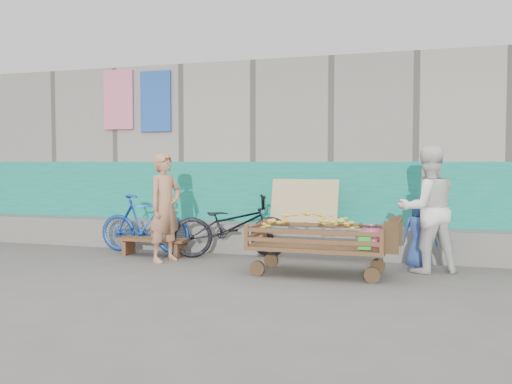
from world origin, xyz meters
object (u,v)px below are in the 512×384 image
(vendor_man, at_px, (165,207))
(banana_cart, at_px, (316,232))
(child, at_px, (420,233))
(bench, at_px, (154,243))
(woman, at_px, (427,209))
(bicycle_dark, at_px, (231,226))
(bicycle_blue, at_px, (145,224))

(vendor_man, bearing_deg, banana_cart, -77.82)
(vendor_man, distance_m, child, 3.47)
(banana_cart, bearing_deg, vendor_man, 173.22)
(bench, bearing_deg, woman, -1.07)
(banana_cart, bearing_deg, woman, 23.70)
(bicycle_dark, bearing_deg, bench, 79.51)
(child, bearing_deg, banana_cart, 36.16)
(child, xyz_separation_m, bicycle_dark, (-2.66, 0.12, -0.01))
(banana_cart, xyz_separation_m, vendor_man, (-2.20, 0.26, 0.23))
(bicycle_blue, bearing_deg, bicycle_dark, -91.72)
(vendor_man, height_order, child, vendor_man)
(vendor_man, height_order, woman, woman)
(bench, height_order, child, child)
(banana_cart, xyz_separation_m, woman, (1.31, 0.58, 0.27))
(bench, relative_size, bicycle_dark, 0.61)
(bench, distance_m, bicycle_blue, 0.46)
(vendor_man, distance_m, bicycle_dark, 1.03)
(child, bearing_deg, bicycle_dark, 0.84)
(bicycle_dark, bearing_deg, woman, -119.69)
(woman, bearing_deg, bicycle_blue, -29.97)
(bicycle_dark, distance_m, bicycle_blue, 1.43)
(child, bearing_deg, bicycle_blue, 1.71)
(woman, xyz_separation_m, bicycle_blue, (-4.18, 0.33, -0.35))
(bench, bearing_deg, bicycle_dark, 12.47)
(banana_cart, relative_size, bench, 1.73)
(child, bearing_deg, bench, 5.38)
(woman, relative_size, bicycle_blue, 1.08)
(woman, height_order, bicycle_blue, woman)
(vendor_man, bearing_deg, bicycle_dark, -30.61)
(bicycle_dark, bearing_deg, child, -115.47)
(child, distance_m, bicycle_dark, 2.66)
(bench, distance_m, woman, 3.94)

